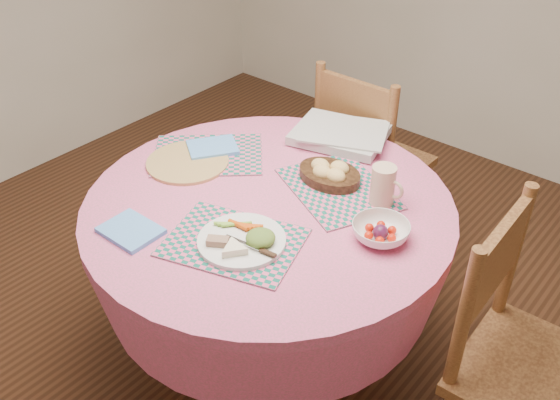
{
  "coord_description": "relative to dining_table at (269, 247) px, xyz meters",
  "views": [
    {
      "loc": [
        1.12,
        -1.28,
        1.94
      ],
      "look_at": [
        0.05,
        0.0,
        0.78
      ],
      "focal_mm": 40.0,
      "sensor_mm": 36.0,
      "label": 1
    }
  ],
  "objects": [
    {
      "name": "dinner_plate",
      "position": [
        0.09,
        -0.23,
        0.22
      ],
      "size": [
        0.27,
        0.27,
        0.05
      ],
      "rotation": [
        0.0,
        0.0,
        0.57
      ],
      "color": "white",
      "rests_on": "placemat_front"
    },
    {
      "name": "chair_right",
      "position": [
        0.86,
        0.14,
        -0.05
      ],
      "size": [
        0.44,
        0.46,
        0.96
      ],
      "rotation": [
        0.0,
        0.0,
        1.61
      ],
      "color": "brown",
      "rests_on": "ground"
    },
    {
      "name": "dining_table",
      "position": [
        0.0,
        0.0,
        0.0
      ],
      "size": [
        1.24,
        1.24,
        0.75
      ],
      "color": "#C35B7C",
      "rests_on": "ground"
    },
    {
      "name": "wicker_trivet",
      "position": [
        -0.39,
        -0.01,
        0.2
      ],
      "size": [
        0.3,
        0.3,
        0.01
      ],
      "primitive_type": "cylinder",
      "color": "#AA7C49",
      "rests_on": "dining_table"
    },
    {
      "name": "placemat_back",
      "position": [
        0.13,
        0.21,
        0.2
      ],
      "size": [
        0.49,
        0.44,
        0.01
      ],
      "primitive_type": "cube",
      "rotation": [
        0.0,
        0.0,
        -0.45
      ],
      "color": "#116252",
      "rests_on": "dining_table"
    },
    {
      "name": "fruit_bowl",
      "position": [
        0.39,
        0.07,
        0.22
      ],
      "size": [
        0.21,
        0.21,
        0.06
      ],
      "rotation": [
        0.0,
        0.0,
        -0.18
      ],
      "color": "white",
      "rests_on": "dining_table"
    },
    {
      "name": "napkin_near",
      "position": [
        -0.22,
        -0.4,
        0.2
      ],
      "size": [
        0.18,
        0.14,
        0.01
      ],
      "primitive_type": "cube",
      "rotation": [
        0.0,
        0.0,
        0.01
      ],
      "color": "#5C9DEE",
      "rests_on": "dining_table"
    },
    {
      "name": "placemat_front",
      "position": [
        0.06,
        -0.23,
        0.2
      ],
      "size": [
        0.47,
        0.41,
        0.01
      ],
      "primitive_type": "cube",
      "rotation": [
        0.0,
        0.0,
        0.31
      ],
      "color": "#116252",
      "rests_on": "dining_table"
    },
    {
      "name": "ground",
      "position": [
        0.0,
        0.0,
        -0.56
      ],
      "size": [
        4.0,
        4.0,
        0.0
      ],
      "primitive_type": "plane",
      "color": "#331C0F",
      "rests_on": "ground"
    },
    {
      "name": "napkin_far",
      "position": [
        -0.38,
        0.12,
        0.21
      ],
      "size": [
        0.22,
        0.23,
        0.01
      ],
      "primitive_type": "cube",
      "rotation": [
        0.0,
        0.0,
        0.97
      ],
      "color": "#5C9DEE",
      "rests_on": "placemat_left"
    },
    {
      "name": "chair_back",
      "position": [
        -0.13,
        0.82,
        -0.06
      ],
      "size": [
        0.44,
        0.42,
        0.94
      ],
      "rotation": [
        0.0,
        0.0,
        3.13
      ],
      "color": "brown",
      "rests_on": "ground"
    },
    {
      "name": "bread_bowl",
      "position": [
        0.08,
        0.23,
        0.23
      ],
      "size": [
        0.23,
        0.23,
        0.08
      ],
      "color": "black",
      "rests_on": "placemat_back"
    },
    {
      "name": "placemat_left",
      "position": [
        -0.37,
        0.08,
        0.2
      ],
      "size": [
        0.5,
        0.49,
        0.01
      ],
      "primitive_type": "cube",
      "rotation": [
        0.0,
        0.0,
        0.74
      ],
      "color": "#116252",
      "rests_on": "dining_table"
    },
    {
      "name": "latte_mug",
      "position": [
        0.29,
        0.23,
        0.27
      ],
      "size": [
        0.12,
        0.08,
        0.13
      ],
      "color": "beige",
      "rests_on": "placemat_back"
    },
    {
      "name": "newspaper_stack",
      "position": [
        -0.06,
        0.5,
        0.22
      ],
      "size": [
        0.42,
        0.36,
        0.04
      ],
      "rotation": [
        0.0,
        0.0,
        0.26
      ],
      "color": "silver",
      "rests_on": "dining_table"
    }
  ]
}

